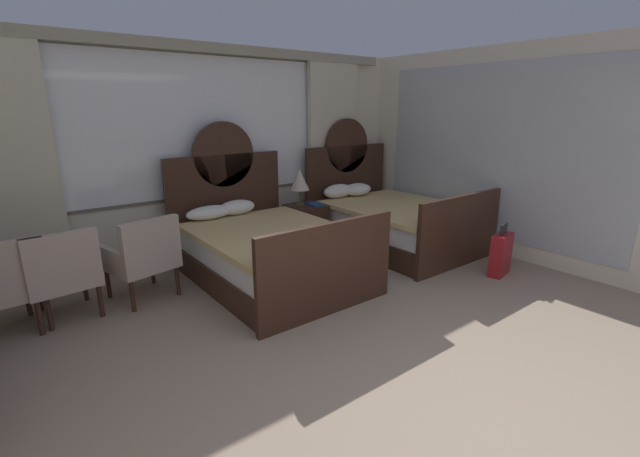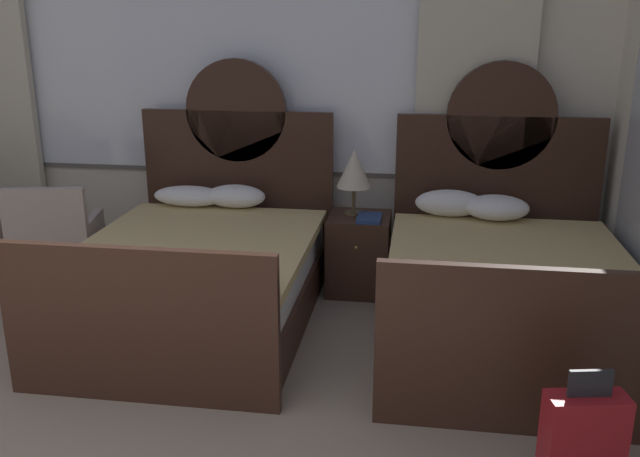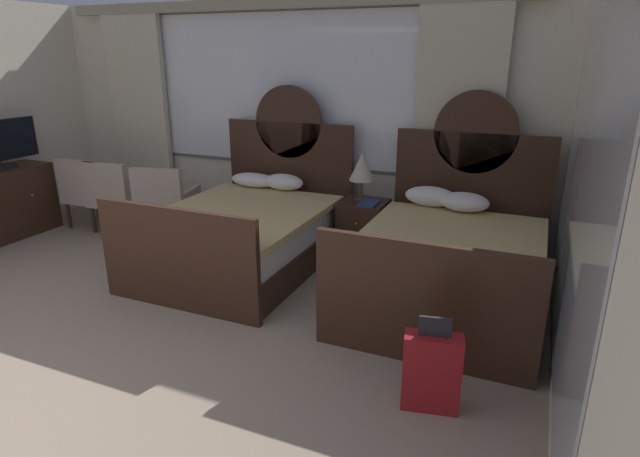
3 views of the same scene
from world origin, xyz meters
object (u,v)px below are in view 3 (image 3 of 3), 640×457
bed_near_window (246,231)px  armchair_by_window_left (165,200)px  nightstand_between_beds (363,229)px  armchair_by_window_centre (117,193)px  suitcase_on_floor (432,371)px  armchair_by_window_right (91,190)px  bed_near_mirror (449,261)px  book_on_nightstand (369,203)px  table_lamp_on_nightstand (362,167)px

bed_near_window → armchair_by_window_left: bed_near_window is taller
nightstand_between_beds → armchair_by_window_left: size_ratio=0.69×
bed_near_window → nightstand_between_beds: 1.25m
bed_near_window → armchair_by_window_centre: bed_near_window is taller
suitcase_on_floor → armchair_by_window_right: bearing=158.0°
armchair_by_window_centre → nightstand_between_beds: bearing=7.2°
nightstand_between_beds → suitcase_on_floor: (1.21, -2.27, -0.05)m
bed_near_mirror → nightstand_between_beds: size_ratio=3.58×
bed_near_mirror → armchair_by_window_centre: bearing=175.8°
bed_near_window → bed_near_mirror: (2.08, 0.00, 0.00)m
bed_near_mirror → book_on_nightstand: (-0.95, 0.59, 0.27)m
armchair_by_window_left → armchair_by_window_right: size_ratio=1.00×
bed_near_window → armchair_by_window_left: bearing=166.5°
nightstand_between_beds → suitcase_on_floor: 2.58m
armchair_by_window_right → suitcase_on_floor: size_ratio=1.40×
bed_near_window → book_on_nightstand: size_ratio=8.45×
bed_near_mirror → armchair_by_window_left: bed_near_mirror is taller
nightstand_between_beds → table_lamp_on_nightstand: size_ratio=1.21×
nightstand_between_beds → armchair_by_window_left: (-2.32, -0.38, 0.17)m
bed_near_mirror → book_on_nightstand: size_ratio=8.45×
bed_near_window → nightstand_between_beds: bed_near_window is taller
bed_near_window → nightstand_between_beds: size_ratio=3.58×
armchair_by_window_centre → suitcase_on_floor: bearing=-23.9°
book_on_nightstand → armchair_by_window_centre: (-3.14, -0.29, -0.15)m
nightstand_between_beds → armchair_by_window_left: 2.35m
bed_near_mirror → armchair_by_window_left: bearing=174.8°
nightstand_between_beds → book_on_nightstand: size_ratio=2.36×
armchair_by_window_left → suitcase_on_floor: bearing=-28.2°
bed_near_mirror → armchair_by_window_left: size_ratio=2.49×
bed_near_mirror → armchair_by_window_left: 3.37m
table_lamp_on_nightstand → book_on_nightstand: table_lamp_on_nightstand is taller
table_lamp_on_nightstand → suitcase_on_floor: 2.75m
bed_near_window → armchair_by_window_right: bearing=172.8°
armchair_by_window_centre → armchair_by_window_right: 0.41m
book_on_nightstand → armchair_by_window_right: 3.57m
nightstand_between_beds → suitcase_on_floor: suitcase_on_floor is taller
book_on_nightstand → armchair_by_window_centre: size_ratio=0.29×
armchair_by_window_centre → suitcase_on_floor: size_ratio=1.40×
book_on_nightstand → armchair_by_window_left: 2.42m
table_lamp_on_nightstand → book_on_nightstand: bearing=-48.5°
bed_near_mirror → table_lamp_on_nightstand: 1.45m
nightstand_between_beds → armchair_by_window_centre: (-3.06, -0.38, 0.17)m
bed_near_window → book_on_nightstand: bearing=27.8°
table_lamp_on_nightstand → nightstand_between_beds: bearing=-48.2°
table_lamp_on_nightstand → armchair_by_window_left: (-2.26, -0.44, -0.49)m
nightstand_between_beds → bed_near_window: bearing=-146.5°
bed_near_window → table_lamp_on_nightstand: (0.99, 0.75, 0.61)m
armchair_by_window_right → nightstand_between_beds: bearing=6.3°
bed_near_mirror → suitcase_on_floor: (0.18, -1.59, -0.10)m
bed_near_window → nightstand_between_beds: bearing=33.5°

